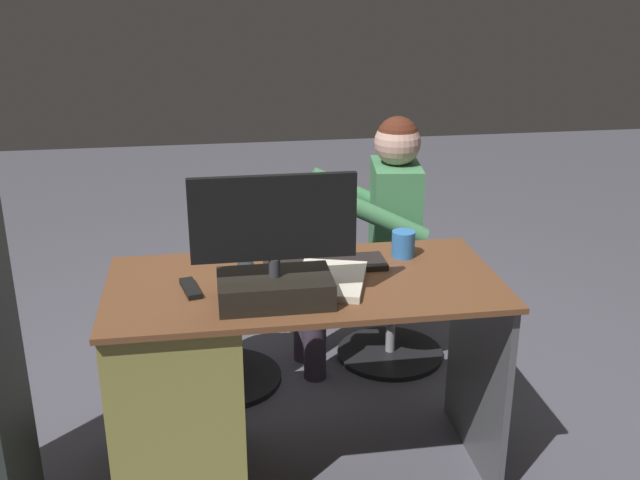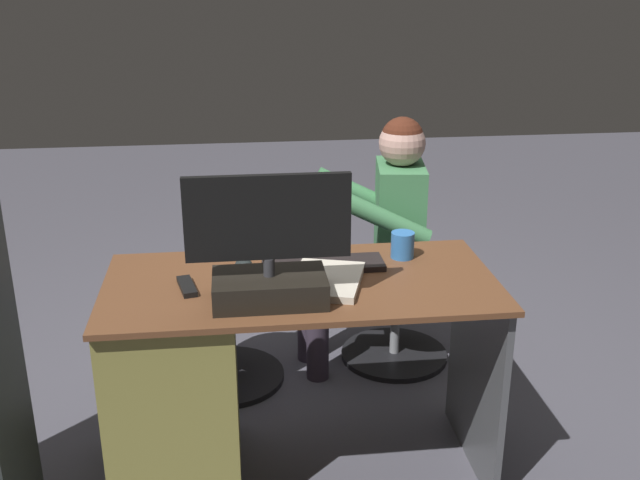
{
  "view_description": "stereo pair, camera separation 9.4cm",
  "coord_description": "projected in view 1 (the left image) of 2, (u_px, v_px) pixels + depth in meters",
  "views": [
    {
      "loc": [
        0.3,
        2.58,
        1.74
      ],
      "look_at": [
        -0.1,
        0.02,
        0.78
      ],
      "focal_mm": 42.05,
      "sensor_mm": 36.0,
      "label": 1
    },
    {
      "loc": [
        0.21,
        2.6,
        1.74
      ],
      "look_at": [
        -0.1,
        0.02,
        0.78
      ],
      "focal_mm": 42.05,
      "sensor_mm": 36.0,
      "label": 2
    }
  ],
  "objects": [
    {
      "name": "office_chair_teddy",
      "position": [
        222.0,
        331.0,
        3.24
      ],
      "size": [
        0.51,
        0.51,
        0.44
      ],
      "color": "black",
      "rests_on": "ground_plane"
    },
    {
      "name": "person",
      "position": [
        376.0,
        223.0,
        3.28
      ],
      "size": [
        0.57,
        0.52,
        1.14
      ],
      "color": "#42804F",
      "rests_on": "ground_plane"
    },
    {
      "name": "visitor_chair",
      "position": [
        391.0,
        306.0,
        3.45
      ],
      "size": [
        0.5,
        0.5,
        0.44
      ],
      "color": "black",
      "rests_on": "ground_plane"
    },
    {
      "name": "computer_mouse",
      "position": [
        246.0,
        266.0,
        2.56
      ],
      "size": [
        0.06,
        0.1,
        0.04
      ],
      "primitive_type": "ellipsoid",
      "color": "#212727",
      "rests_on": "desk"
    },
    {
      "name": "teddy_bear",
      "position": [
        218.0,
        258.0,
        3.13
      ],
      "size": [
        0.23,
        0.23,
        0.32
      ],
      "color": "tan",
      "rests_on": "office_chair_teddy"
    },
    {
      "name": "ground_plane",
      "position": [
        295.0,
        419.0,
        3.04
      ],
      "size": [
        10.0,
        10.0,
        0.0
      ],
      "primitive_type": "plane",
      "color": "#4D4C56"
    },
    {
      "name": "desk",
      "position": [
        205.0,
        382.0,
        2.56
      ],
      "size": [
        1.3,
        0.63,
        0.75
      ],
      "color": "brown",
      "rests_on": "ground_plane"
    },
    {
      "name": "tv_remote",
      "position": [
        191.0,
        288.0,
        2.41
      ],
      "size": [
        0.08,
        0.16,
        0.02
      ],
      "primitive_type": "cube",
      "rotation": [
        0.0,
        0.0,
        0.22
      ],
      "color": "black",
      "rests_on": "desk"
    },
    {
      "name": "notebook_binder",
      "position": [
        330.0,
        280.0,
        2.46
      ],
      "size": [
        0.3,
        0.35,
        0.02
      ],
      "primitive_type": "cube",
      "rotation": [
        0.0,
        0.0,
        -0.29
      ],
      "color": "beige",
      "rests_on": "desk"
    },
    {
      "name": "monitor",
      "position": [
        274.0,
        264.0,
        2.29
      ],
      "size": [
        0.5,
        0.21,
        0.41
      ],
      "color": "black",
      "rests_on": "desk"
    },
    {
      "name": "keyboard",
      "position": [
        325.0,
        264.0,
        2.59
      ],
      "size": [
        0.42,
        0.14,
        0.02
      ],
      "primitive_type": "cube",
      "color": "black",
      "rests_on": "desk"
    },
    {
      "name": "cup",
      "position": [
        403.0,
        244.0,
        2.68
      ],
      "size": [
        0.08,
        0.08,
        0.09
      ],
      "primitive_type": "cylinder",
      "color": "#3372BF",
      "rests_on": "desk"
    }
  ]
}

